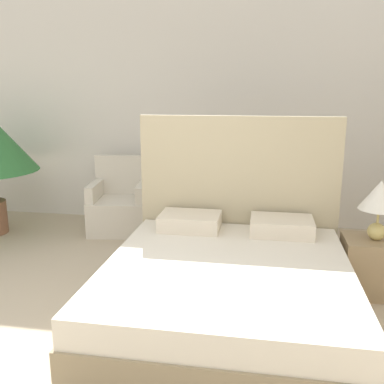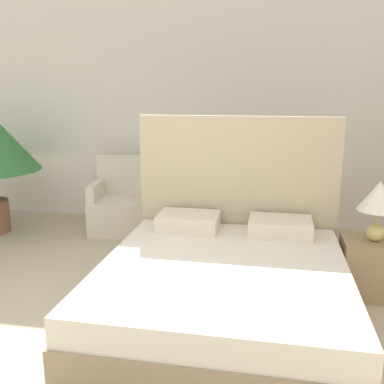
{
  "view_description": "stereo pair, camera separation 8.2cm",
  "coord_description": "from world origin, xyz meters",
  "px_view_note": "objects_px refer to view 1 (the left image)",
  "views": [
    {
      "loc": [
        1.06,
        -1.87,
        1.71
      ],
      "look_at": [
        0.31,
        2.5,
        0.65
      ],
      "focal_mm": 40.0,
      "sensor_mm": 36.0,
      "label": 1
    },
    {
      "loc": [
        1.14,
        -1.86,
        1.71
      ],
      "look_at": [
        0.31,
        2.5,
        0.65
      ],
      "focal_mm": 40.0,
      "sensor_mm": 36.0,
      "label": 2
    }
  ],
  "objects_px": {
    "nightstand": "(372,266)",
    "table_lamp": "(380,199)",
    "bed": "(228,282)",
    "armchair_near_window_left": "(120,209)",
    "armchair_near_window_right": "(195,213)"
  },
  "relations": [
    {
      "from": "bed",
      "to": "nightstand",
      "type": "relative_size",
      "value": 4.04
    },
    {
      "from": "armchair_near_window_left",
      "to": "armchair_near_window_right",
      "type": "bearing_deg",
      "value": -7.82
    },
    {
      "from": "bed",
      "to": "table_lamp",
      "type": "height_order",
      "value": "bed"
    },
    {
      "from": "bed",
      "to": "nightstand",
      "type": "distance_m",
      "value": 1.33
    },
    {
      "from": "table_lamp",
      "to": "armchair_near_window_left",
      "type": "bearing_deg",
      "value": 154.83
    },
    {
      "from": "nightstand",
      "to": "table_lamp",
      "type": "xyz_separation_m",
      "value": [
        0.0,
        -0.01,
        0.6
      ]
    },
    {
      "from": "bed",
      "to": "nightstand",
      "type": "height_order",
      "value": "bed"
    },
    {
      "from": "bed",
      "to": "armchair_near_window_right",
      "type": "distance_m",
      "value": 1.96
    },
    {
      "from": "armchair_near_window_left",
      "to": "armchair_near_window_right",
      "type": "relative_size",
      "value": 1.0
    },
    {
      "from": "bed",
      "to": "armchair_near_window_right",
      "type": "xyz_separation_m",
      "value": [
        -0.56,
        1.87,
        -0.02
      ]
    },
    {
      "from": "nightstand",
      "to": "table_lamp",
      "type": "distance_m",
      "value": 0.6
    },
    {
      "from": "bed",
      "to": "armchair_near_window_right",
      "type": "bearing_deg",
      "value": 106.63
    },
    {
      "from": "armchair_near_window_right",
      "to": "table_lamp",
      "type": "bearing_deg",
      "value": -37.09
    },
    {
      "from": "armchair_near_window_left",
      "to": "bed",
      "type": "bearing_deg",
      "value": -58.98
    },
    {
      "from": "armchair_near_window_right",
      "to": "table_lamp",
      "type": "xyz_separation_m",
      "value": [
        1.74,
        -1.26,
        0.56
      ]
    }
  ]
}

